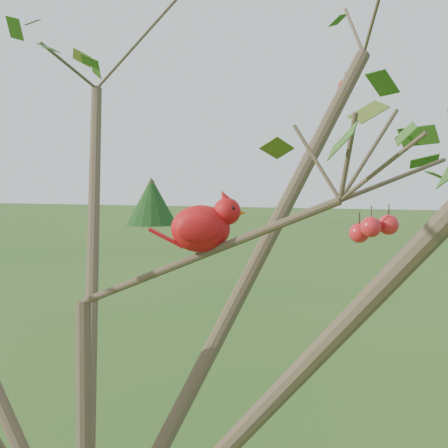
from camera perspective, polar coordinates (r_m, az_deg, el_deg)
name	(u,v)px	position (r m, az deg, el deg)	size (l,w,h in m)	color
crabapple_tree	(81,236)	(1.21, -14.31, -1.22)	(2.35, 2.05, 2.95)	#463625
cardinal	(204,226)	(1.20, -2.06, -0.22)	(0.21, 0.13, 0.15)	red
distant_trees	(402,196)	(26.80, 17.67, 2.75)	(40.81, 18.82, 3.33)	#463625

